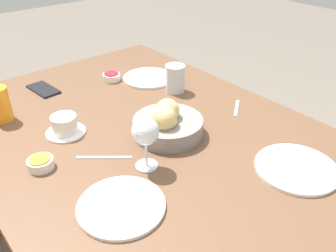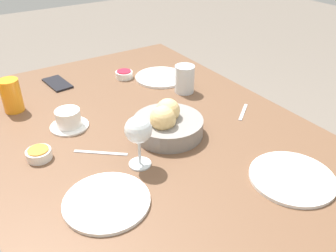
% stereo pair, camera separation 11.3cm
% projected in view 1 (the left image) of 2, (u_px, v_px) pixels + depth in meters
% --- Properties ---
extents(dining_table, '(1.53, 1.00, 0.73)m').
position_uv_depth(dining_table, '(155.00, 159.00, 1.17)').
color(dining_table, brown).
rests_on(dining_table, ground_plane).
extents(bread_basket, '(0.22, 0.22, 0.12)m').
position_uv_depth(bread_basket, '(167.00, 124.00, 1.12)').
color(bread_basket, gray).
rests_on(bread_basket, dining_table).
extents(plate_near_left, '(0.23, 0.23, 0.01)m').
position_uv_depth(plate_near_left, '(296.00, 168.00, 0.99)').
color(plate_near_left, white).
rests_on(plate_near_left, dining_table).
extents(plate_near_right, '(0.21, 0.21, 0.01)m').
position_uv_depth(plate_near_right, '(149.00, 78.00, 1.51)').
color(plate_near_right, white).
rests_on(plate_near_right, dining_table).
extents(plate_far_center, '(0.22, 0.22, 0.01)m').
position_uv_depth(plate_far_center, '(121.00, 206.00, 0.87)').
color(plate_far_center, white).
rests_on(plate_far_center, dining_table).
extents(juice_glass, '(0.07, 0.07, 0.12)m').
position_uv_depth(juice_glass, '(0.00, 104.00, 1.20)').
color(juice_glass, orange).
rests_on(juice_glass, dining_table).
extents(water_tumbler, '(0.08, 0.08, 0.11)m').
position_uv_depth(water_tumbler, '(175.00, 78.00, 1.39)').
color(water_tumbler, silver).
rests_on(water_tumbler, dining_table).
extents(wine_glass, '(0.08, 0.08, 0.16)m').
position_uv_depth(wine_glass, '(145.00, 133.00, 0.95)').
color(wine_glass, silver).
rests_on(wine_glass, dining_table).
extents(coffee_cup, '(0.13, 0.13, 0.06)m').
position_uv_depth(coffee_cup, '(65.00, 126.00, 1.14)').
color(coffee_cup, white).
rests_on(coffee_cup, dining_table).
extents(jam_bowl_berry, '(0.07, 0.07, 0.03)m').
position_uv_depth(jam_bowl_berry, '(111.00, 77.00, 1.50)').
color(jam_bowl_berry, white).
rests_on(jam_bowl_berry, dining_table).
extents(jam_bowl_honey, '(0.07, 0.07, 0.03)m').
position_uv_depth(jam_bowl_honey, '(41.00, 163.00, 0.99)').
color(jam_bowl_honey, white).
rests_on(jam_bowl_honey, dining_table).
extents(knife_silver, '(0.11, 0.13, 0.00)m').
position_uv_depth(knife_silver, '(104.00, 157.00, 1.04)').
color(knife_silver, '#B7B7BC').
rests_on(knife_silver, dining_table).
extents(spoon_coffee, '(0.08, 0.10, 0.00)m').
position_uv_depth(spoon_coffee, '(237.00, 108.00, 1.30)').
color(spoon_coffee, '#B7B7BC').
rests_on(spoon_coffee, dining_table).
extents(cell_phone, '(0.16, 0.09, 0.01)m').
position_uv_depth(cell_phone, '(43.00, 89.00, 1.42)').
color(cell_phone, black).
rests_on(cell_phone, dining_table).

